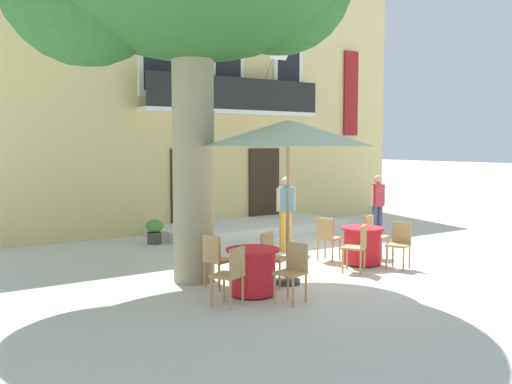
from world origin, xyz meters
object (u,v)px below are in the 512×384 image
Objects in this scene: cafe_chair_near_tree_0 at (293,268)px; cafe_chair_near_tree_1 at (272,255)px; pedestrian_near_entrance at (377,203)px; cafe_chair_near_tree_2 at (216,258)px; cafe_umbrella at (288,134)px; cafe_chair_middle_2 at (358,245)px; cafe_chair_middle_3 at (400,242)px; cafe_chair_middle_1 at (327,236)px; pedestrian_mid_plaza at (286,209)px; cafe_table_near_tree at (253,271)px; cafe_chair_near_tree_3 at (231,272)px; cafe_chair_middle_0 at (374,234)px; cafe_table_middle at (362,245)px; ground_planter_left at (154,230)px.

cafe_chair_near_tree_0 and cafe_chair_near_tree_1 have the same top height.
cafe_chair_near_tree_1 is 5.78m from pedestrian_near_entrance.
cafe_chair_near_tree_2 is 2.44m from cafe_umbrella.
cafe_chair_near_tree_2 is at bearing 170.50° from cafe_chair_middle_2.
cafe_chair_middle_1 is at bearing 117.29° from cafe_chair_middle_3.
cafe_chair_middle_2 is at bearing -95.64° from pedestrian_mid_plaza.
cafe_chair_near_tree_3 is (-0.65, -0.38, 0.14)m from cafe_table_near_tree.
cafe_chair_middle_0 is (3.56, 1.73, 0.00)m from cafe_chair_near_tree_0.
cafe_chair_middle_0 and cafe_chair_middle_2 have the same top height.
pedestrian_near_entrance reaches higher than cafe_table_near_tree.
cafe_chair_middle_1 is (3.09, 0.66, 0.00)m from cafe_chair_near_tree_2.
cafe_umbrella is at bearing -20.02° from cafe_chair_near_tree_2.
cafe_table_near_tree is at bearing -164.95° from cafe_chair_middle_0.
cafe_table_middle is at bearing -153.47° from cafe_chair_middle_0.
cafe_chair_near_tree_3 is at bearing -157.47° from cafe_umbrella.
cafe_chair_near_tree_0 is 2.39m from cafe_umbrella.
pedestrian_mid_plaza is (3.10, 2.08, 0.43)m from cafe_chair_near_tree_2.
cafe_chair_middle_1 is at bearing 39.11° from cafe_chair_near_tree_0.
cafe_chair_near_tree_0 is 3.28m from cafe_chair_middle_1.
cafe_umbrella is at bearing -19.54° from cafe_chair_near_tree_1.
cafe_chair_near_tree_1 is 0.99m from cafe_chair_near_tree_2.
cafe_chair_near_tree_3 is 2.69m from cafe_umbrella.
cafe_umbrella is at bearing 16.27° from cafe_table_near_tree.
cafe_chair_middle_3 is (3.51, 0.03, 0.14)m from cafe_table_near_tree.
cafe_table_near_tree is at bearing -167.60° from cafe_table_middle.
cafe_chair_near_tree_1 is 0.56× the size of pedestrian_near_entrance.
cafe_chair_middle_0 is (0.67, 0.34, 0.14)m from cafe_table_middle.
cafe_chair_middle_3 is 6.00m from ground_planter_left.
cafe_umbrella is (1.19, -0.43, 2.08)m from cafe_chair_near_tree_2.
cafe_chair_near_tree_2 is 3.44m from cafe_table_middle.
pedestrian_near_entrance is (2.02, 1.81, 0.39)m from cafe_chair_middle_0.
cafe_chair_near_tree_1 and cafe_chair_middle_3 have the same top height.
cafe_chair_near_tree_0 is 3.31m from cafe_chair_middle_3.
cafe_chair_near_tree_2 is 1.53× the size of ground_planter_left.
cafe_chair_middle_1 is 4.49m from ground_planter_left.
cafe_table_middle is 0.53× the size of pedestrian_near_entrance.
cafe_chair_near_tree_2 is 4.12m from cafe_chair_middle_0.
cafe_table_middle reaches higher than ground_planter_left.
pedestrian_mid_plaza is (1.90, 2.52, -1.65)m from cafe_umbrella.
cafe_chair_middle_0 is at bearing 15.05° from cafe_table_near_tree.
cafe_chair_near_tree_1 and cafe_chair_middle_1 have the same top height.
cafe_chair_near_tree_3 is 4.71m from cafe_chair_middle_0.
cafe_chair_middle_1 is at bearing 30.04° from cafe_umbrella.
cafe_chair_near_tree_0 is at bearing -167.34° from cafe_chair_middle_3.
cafe_table_near_tree is 3.14m from cafe_chair_middle_1.
cafe_chair_near_tree_3 is 5.91m from ground_planter_left.
cafe_chair_near_tree_3 is at bearing 161.11° from cafe_chair_near_tree_0.
cafe_chair_middle_1 is at bearing 77.89° from cafe_chair_middle_2.
cafe_table_middle is at bearing 38.35° from cafe_chair_middle_2.
cafe_chair_near_tree_1 is at bearing -154.51° from pedestrian_near_entrance.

